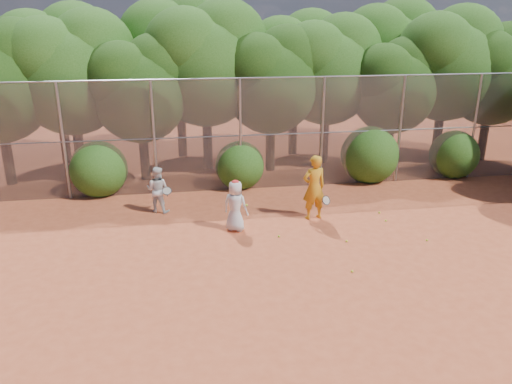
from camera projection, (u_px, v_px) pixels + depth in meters
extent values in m
plane|color=#AC4626|center=(309.00, 262.00, 12.88)|extent=(80.00, 80.00, 0.00)
cylinder|color=gray|center=(64.00, 142.00, 16.76)|extent=(0.09, 0.09, 4.00)
cylinder|color=gray|center=(154.00, 139.00, 17.21)|extent=(0.09, 0.09, 4.00)
cylinder|color=gray|center=(240.00, 136.00, 17.65)|extent=(0.09, 0.09, 4.00)
cylinder|color=gray|center=(322.00, 133.00, 18.10)|extent=(0.09, 0.09, 4.00)
cylinder|color=gray|center=(400.00, 130.00, 18.55)|extent=(0.09, 0.09, 4.00)
cylinder|color=gray|center=(474.00, 127.00, 19.00)|extent=(0.09, 0.09, 4.00)
cylinder|color=gray|center=(269.00, 78.00, 17.14)|extent=(20.00, 0.05, 0.05)
cylinder|color=gray|center=(268.00, 135.00, 17.80)|extent=(20.00, 0.04, 0.04)
cube|color=slate|center=(268.00, 135.00, 17.80)|extent=(20.00, 0.02, 4.00)
cylinder|color=black|center=(7.00, 153.00, 18.52)|extent=(0.38, 0.38, 2.38)
sphere|color=black|center=(17.00, 61.00, 17.89)|extent=(3.05, 3.05, 3.05)
cylinder|color=black|center=(79.00, 145.00, 19.33)|extent=(0.38, 0.38, 2.52)
sphere|color=#214A12|center=(71.00, 81.00, 18.51)|extent=(4.03, 4.03, 4.03)
sphere|color=#214A12|center=(92.00, 52.00, 18.67)|extent=(3.23, 3.23, 3.23)
sphere|color=#214A12|center=(46.00, 59.00, 17.85)|extent=(3.02, 3.02, 3.02)
cylinder|color=black|center=(144.00, 152.00, 19.11)|extent=(0.36, 0.36, 2.17)
sphere|color=black|center=(140.00, 96.00, 18.40)|extent=(3.47, 3.47, 3.47)
sphere|color=black|center=(158.00, 71.00, 18.54)|extent=(2.78, 2.78, 2.78)
sphere|color=black|center=(121.00, 78.00, 17.84)|extent=(2.60, 2.60, 2.60)
cylinder|color=black|center=(207.00, 137.00, 20.34)|extent=(0.39, 0.39, 2.66)
sphere|color=#214A12|center=(205.00, 72.00, 19.47)|extent=(4.26, 4.26, 4.26)
sphere|color=#214A12|center=(225.00, 43.00, 19.64)|extent=(3.40, 3.40, 3.40)
sphere|color=#214A12|center=(185.00, 50.00, 18.77)|extent=(3.19, 3.19, 3.19)
cylinder|color=black|center=(270.00, 143.00, 20.21)|extent=(0.37, 0.37, 2.27)
sphere|color=black|center=(271.00, 87.00, 19.47)|extent=(3.64, 3.64, 3.64)
sphere|color=black|center=(287.00, 62.00, 19.62)|extent=(2.91, 2.91, 2.91)
sphere|color=black|center=(256.00, 69.00, 18.88)|extent=(2.73, 2.73, 2.73)
cylinder|color=black|center=(324.00, 134.00, 21.30)|extent=(0.38, 0.38, 2.45)
sphere|color=#214A12|center=(327.00, 77.00, 20.50)|extent=(3.92, 3.92, 3.92)
sphere|color=#214A12|center=(343.00, 52.00, 20.66)|extent=(3.14, 3.14, 3.14)
sphere|color=#214A12|center=(313.00, 58.00, 19.87)|extent=(2.94, 2.94, 2.94)
cylinder|color=black|center=(389.00, 142.00, 20.80)|extent=(0.36, 0.36, 2.10)
sphere|color=black|center=(393.00, 92.00, 20.12)|extent=(3.36, 3.36, 3.36)
sphere|color=black|center=(407.00, 70.00, 20.25)|extent=(2.69, 2.69, 2.69)
sphere|color=black|center=(383.00, 76.00, 19.57)|extent=(2.52, 2.52, 2.52)
cylinder|color=black|center=(438.00, 131.00, 21.65)|extent=(0.39, 0.39, 2.59)
sphere|color=#214A12|center=(445.00, 71.00, 20.81)|extent=(4.14, 4.14, 4.14)
sphere|color=#214A12|center=(462.00, 44.00, 20.97)|extent=(3.32, 3.32, 3.32)
sphere|color=#214A12|center=(435.00, 51.00, 20.14)|extent=(3.11, 3.11, 3.11)
cylinder|color=black|center=(484.00, 134.00, 21.72)|extent=(0.37, 0.37, 2.31)
sphere|color=black|center=(492.00, 81.00, 20.97)|extent=(3.70, 3.70, 3.70)
sphere|color=black|center=(506.00, 57.00, 21.11)|extent=(2.96, 2.96, 2.96)
sphere|color=black|center=(484.00, 64.00, 20.37)|extent=(2.77, 2.77, 2.77)
cylinder|color=black|center=(64.00, 132.00, 21.31)|extent=(0.39, 0.39, 2.62)
sphere|color=#214A12|center=(56.00, 71.00, 20.45)|extent=(4.20, 4.20, 4.20)
sphere|color=#214A12|center=(76.00, 43.00, 20.62)|extent=(3.36, 3.36, 3.36)
sphere|color=#214A12|center=(32.00, 50.00, 19.77)|extent=(3.15, 3.15, 3.15)
cylinder|color=black|center=(182.00, 125.00, 22.21)|extent=(0.40, 0.40, 2.80)
sphere|color=#214A12|center=(178.00, 62.00, 21.30)|extent=(4.48, 4.48, 4.48)
sphere|color=#214A12|center=(198.00, 34.00, 21.47)|extent=(3.58, 3.58, 3.58)
sphere|color=#214A12|center=(158.00, 41.00, 20.57)|extent=(3.36, 3.36, 3.36)
cylinder|color=black|center=(293.00, 127.00, 22.63)|extent=(0.38, 0.38, 2.52)
sphere|color=#214A12|center=(294.00, 71.00, 21.81)|extent=(4.03, 4.03, 4.03)
sphere|color=#214A12|center=(311.00, 46.00, 21.97)|extent=(3.23, 3.23, 3.23)
sphere|color=#214A12|center=(280.00, 53.00, 21.15)|extent=(3.02, 3.02, 3.02)
cylinder|color=black|center=(382.00, 119.00, 23.83)|extent=(0.40, 0.40, 2.73)
sphere|color=#214A12|center=(387.00, 61.00, 22.94)|extent=(4.37, 4.37, 4.37)
sphere|color=#214A12|center=(403.00, 36.00, 23.11)|extent=(3.49, 3.49, 3.49)
sphere|color=#214A12|center=(375.00, 42.00, 22.23)|extent=(3.28, 3.28, 3.28)
sphere|color=#214A12|center=(99.00, 167.00, 17.52)|extent=(2.00, 2.00, 2.00)
sphere|color=#214A12|center=(240.00, 163.00, 18.30)|extent=(1.80, 1.80, 1.80)
sphere|color=#214A12|center=(370.00, 152.00, 18.98)|extent=(2.20, 2.20, 2.20)
sphere|color=#214A12|center=(454.00, 152.00, 19.55)|extent=(1.90, 1.90, 1.90)
imported|color=orange|center=(314.00, 187.00, 15.33)|extent=(0.82, 0.61, 2.05)
torus|color=black|center=(326.00, 200.00, 15.32)|extent=(0.34, 0.28, 0.28)
cylinder|color=black|center=(322.00, 202.00, 15.51)|extent=(0.14, 0.25, 0.16)
imported|color=silver|center=(235.00, 206.00, 14.55)|extent=(0.90, 0.81, 1.54)
ellipsoid|color=red|center=(235.00, 182.00, 14.30)|extent=(0.22, 0.22, 0.13)
sphere|color=#BCD326|center=(247.00, 205.00, 14.38)|extent=(0.07, 0.07, 0.07)
imported|color=silver|center=(158.00, 190.00, 15.96)|extent=(0.90, 0.81, 1.51)
torus|color=black|center=(167.00, 191.00, 15.71)|extent=(0.31, 0.24, 0.22)
cylinder|color=black|center=(167.00, 194.00, 15.90)|extent=(0.03, 0.21, 0.23)
sphere|color=#BCD326|center=(347.00, 241.00, 13.99)|extent=(0.07, 0.07, 0.07)
sphere|color=#BCD326|center=(386.00, 221.00, 15.39)|extent=(0.07, 0.07, 0.07)
sphere|color=#BCD326|center=(352.00, 271.00, 12.34)|extent=(0.07, 0.07, 0.07)
sphere|color=#BCD326|center=(427.00, 240.00, 14.05)|extent=(0.07, 0.07, 0.07)
sphere|color=#BCD326|center=(279.00, 236.00, 14.29)|extent=(0.07, 0.07, 0.07)
sphere|color=#BCD326|center=(379.00, 213.00, 16.03)|extent=(0.07, 0.07, 0.07)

